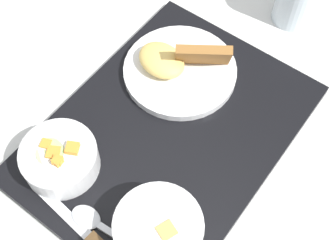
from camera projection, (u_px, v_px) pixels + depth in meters
name	position (u px, v px, depth m)	size (l,w,h in m)	color
ground_plane	(168.00, 135.00, 0.74)	(4.00, 4.00, 0.00)	silver
serving_tray	(168.00, 132.00, 0.73)	(0.49, 0.39, 0.01)	black
bowl_salad	(59.00, 158.00, 0.67)	(0.11, 0.11, 0.05)	white
bowl_soup	(158.00, 230.00, 0.61)	(0.12, 0.12, 0.06)	white
plate_main	(179.00, 66.00, 0.77)	(0.19, 0.19, 0.09)	white
spoon	(104.00, 228.00, 0.64)	(0.05, 0.15, 0.01)	silver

